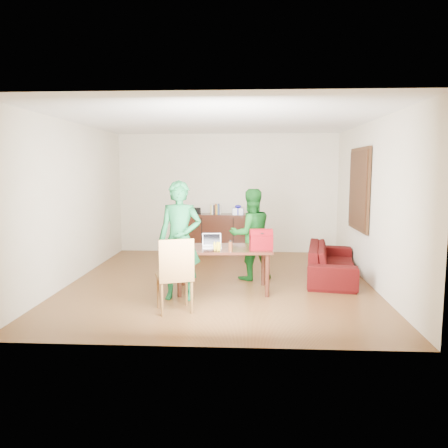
# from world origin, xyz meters

# --- Properties ---
(room) EXTENTS (5.20, 5.70, 2.90)m
(room) POSITION_xyz_m (0.01, 0.13, 1.31)
(room) COLOR #432210
(room) RESTS_ON ground
(table) EXTENTS (1.52, 0.91, 0.69)m
(table) POSITION_xyz_m (0.09, -0.54, 0.61)
(table) COLOR black
(table) RESTS_ON ground
(chair) EXTENTS (0.58, 0.56, 1.01)m
(chair) POSITION_xyz_m (-0.51, -1.57, 0.30)
(chair) COLOR brown
(chair) RESTS_ON ground
(person_near) EXTENTS (0.67, 0.46, 1.75)m
(person_near) POSITION_xyz_m (-0.52, -1.00, 0.88)
(person_near) COLOR #125328
(person_near) RESTS_ON ground
(person_far) EXTENTS (0.92, 0.82, 1.58)m
(person_far) POSITION_xyz_m (0.52, 0.24, 0.79)
(person_far) COLOR #125317
(person_far) RESTS_ON ground
(laptop) EXTENTS (0.32, 0.24, 0.21)m
(laptop) POSITION_xyz_m (-0.09, -0.56, 0.74)
(laptop) COLOR white
(laptop) RESTS_ON table
(bananas) EXTENTS (0.16, 0.11, 0.06)m
(bananas) POSITION_xyz_m (0.01, -0.86, 0.72)
(bananas) COLOR gold
(bananas) RESTS_ON table
(bottle) EXTENTS (0.07, 0.07, 0.17)m
(bottle) POSITION_xyz_m (0.21, -0.87, 0.78)
(bottle) COLOR #5B2B14
(bottle) RESTS_ON table
(red_bag) EXTENTS (0.36, 0.24, 0.25)m
(red_bag) POSITION_xyz_m (0.67, -0.67, 0.82)
(red_bag) COLOR maroon
(red_bag) RESTS_ON table
(sofa) EXTENTS (1.11, 2.11, 0.59)m
(sofa) POSITION_xyz_m (1.95, 0.37, 0.29)
(sofa) COLOR #3E080D
(sofa) RESTS_ON ground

